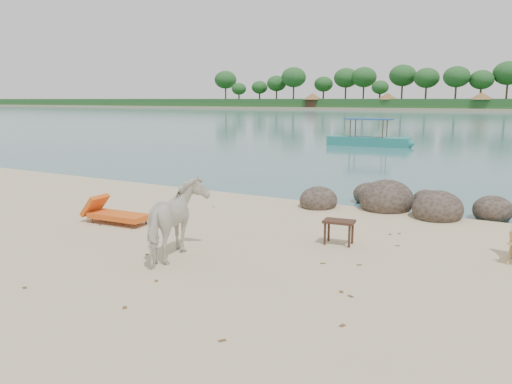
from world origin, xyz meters
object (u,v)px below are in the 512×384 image
boat_near (369,123)px  lounge_chair (119,214)px  boulders (407,204)px  cow (177,222)px  side_table (339,234)px

boat_near → lounge_chair: bearing=-89.0°
boulders → lounge_chair: size_ratio=3.43×
cow → lounge_chair: bearing=-42.4°
boulders → cow: (-2.79, -6.19, 0.52)m
side_table → cow: bearing=-141.7°
side_table → boat_near: boat_near is taller
lounge_chair → cow: bearing=-29.2°
lounge_chair → boat_near: (-1.30, 23.62, 1.17)m
boat_near → side_table: bearing=-76.2°
cow → side_table: bearing=-152.1°
boulders → cow: bearing=-114.3°
boulders → boat_near: bearing=110.3°
side_table → lounge_chair: lounge_chair is taller
cow → boulders: bearing=-131.5°
cow → boat_near: size_ratio=0.29×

